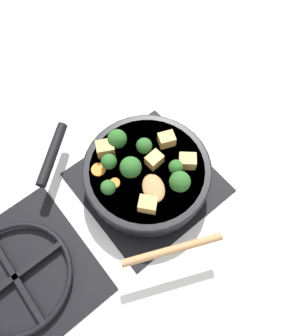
# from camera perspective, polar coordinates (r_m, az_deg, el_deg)

# --- Properties ---
(ground_plane) EXTENTS (2.40, 2.40, 0.00)m
(ground_plane) POSITION_cam_1_polar(r_m,az_deg,el_deg) (0.81, 0.00, -2.56)
(ground_plane) COLOR silver
(front_burner_grate) EXTENTS (0.31, 0.31, 0.03)m
(front_burner_grate) POSITION_cam_1_polar(r_m,az_deg,el_deg) (0.80, 0.00, -2.21)
(front_burner_grate) COLOR black
(front_burner_grate) RESTS_ON ground_plane
(rear_burner_grate) EXTENTS (0.31, 0.31, 0.03)m
(rear_burner_grate) POSITION_cam_1_polar(r_m,az_deg,el_deg) (0.79, -21.70, -17.33)
(rear_burner_grate) COLOR black
(rear_burner_grate) RESTS_ON ground_plane
(skillet_pan) EXTENTS (0.38, 0.36, 0.06)m
(skillet_pan) POSITION_cam_1_polar(r_m,az_deg,el_deg) (0.76, -0.18, -0.78)
(skillet_pan) COLOR black
(skillet_pan) RESTS_ON front_burner_grate
(wooden_spoon) EXTENTS (0.22, 0.20, 0.02)m
(wooden_spoon) POSITION_cam_1_polar(r_m,az_deg,el_deg) (0.69, 2.85, -9.01)
(wooden_spoon) COLOR #A87A4C
(wooden_spoon) RESTS_ON skillet_pan
(tofu_cube_center_large) EXTENTS (0.03, 0.04, 0.03)m
(tofu_cube_center_large) POSITION_cam_1_polar(r_m,az_deg,el_deg) (0.73, 1.19, 1.53)
(tofu_cube_center_large) COLOR tan
(tofu_cube_center_large) RESTS_ON skillet_pan
(tofu_cube_near_handle) EXTENTS (0.05, 0.05, 0.03)m
(tofu_cube_near_handle) POSITION_cam_1_polar(r_m,az_deg,el_deg) (0.73, 7.04, 1.20)
(tofu_cube_near_handle) COLOR tan
(tofu_cube_near_handle) RESTS_ON skillet_pan
(tofu_cube_east_chunk) EXTENTS (0.05, 0.05, 0.03)m
(tofu_cube_east_chunk) POSITION_cam_1_polar(r_m,az_deg,el_deg) (0.69, 0.13, -6.36)
(tofu_cube_east_chunk) COLOR tan
(tofu_cube_east_chunk) RESTS_ON skillet_pan
(tofu_cube_west_chunk) EXTENTS (0.05, 0.05, 0.03)m
(tofu_cube_west_chunk) POSITION_cam_1_polar(r_m,az_deg,el_deg) (0.75, -7.24, 3.40)
(tofu_cube_west_chunk) COLOR tan
(tofu_cube_west_chunk) RESTS_ON skillet_pan
(tofu_cube_back_piece) EXTENTS (0.04, 0.04, 0.03)m
(tofu_cube_back_piece) POSITION_cam_1_polar(r_m,az_deg,el_deg) (0.76, 3.42, 4.97)
(tofu_cube_back_piece) COLOR tan
(tofu_cube_back_piece) RESTS_ON skillet_pan
(broccoli_floret_near_spoon) EXTENTS (0.04, 0.04, 0.05)m
(broccoli_floret_near_spoon) POSITION_cam_1_polar(r_m,az_deg,el_deg) (0.74, -5.22, 5.05)
(broccoli_floret_near_spoon) COLOR #709956
(broccoli_floret_near_spoon) RESTS_ON skillet_pan
(broccoli_floret_center_top) EXTENTS (0.05, 0.05, 0.05)m
(broccoli_floret_center_top) POSITION_cam_1_polar(r_m,az_deg,el_deg) (0.70, 5.74, -2.39)
(broccoli_floret_center_top) COLOR #709956
(broccoli_floret_center_top) RESTS_ON skillet_pan
(broccoli_floret_east_rim) EXTENTS (0.03, 0.03, 0.04)m
(broccoli_floret_east_rim) POSITION_cam_1_polar(r_m,az_deg,el_deg) (0.72, 5.03, 0.16)
(broccoli_floret_east_rim) COLOR #709956
(broccoli_floret_east_rim) RESTS_ON skillet_pan
(broccoli_floret_west_rim) EXTENTS (0.03, 0.03, 0.04)m
(broccoli_floret_west_rim) POSITION_cam_1_polar(r_m,az_deg,el_deg) (0.70, -6.77, -3.39)
(broccoli_floret_west_rim) COLOR #709956
(broccoli_floret_west_rim) RESTS_ON skillet_pan
(broccoli_floret_north_edge) EXTENTS (0.05, 0.05, 0.05)m
(broccoli_floret_north_edge) POSITION_cam_1_polar(r_m,az_deg,el_deg) (0.71, -2.86, 0.10)
(broccoli_floret_north_edge) COLOR #709956
(broccoli_floret_north_edge) RESTS_ON skillet_pan
(broccoli_floret_south_cluster) EXTENTS (0.04, 0.04, 0.04)m
(broccoli_floret_south_cluster) POSITION_cam_1_polar(r_m,az_deg,el_deg) (0.72, -6.65, 1.09)
(broccoli_floret_south_cluster) COLOR #709956
(broccoli_floret_south_cluster) RESTS_ON skillet_pan
(broccoli_floret_mid_floret) EXTENTS (0.04, 0.04, 0.04)m
(broccoli_floret_mid_floret) POSITION_cam_1_polar(r_m,az_deg,el_deg) (0.74, -0.50, 3.86)
(broccoli_floret_mid_floret) COLOR #709956
(broccoli_floret_mid_floret) RESTS_ON skillet_pan
(carrot_slice_orange_thin) EXTENTS (0.02, 0.02, 0.01)m
(carrot_slice_orange_thin) POSITION_cam_1_polar(r_m,az_deg,el_deg) (0.72, -5.66, -2.61)
(carrot_slice_orange_thin) COLOR orange
(carrot_slice_orange_thin) RESTS_ON skillet_pan
(carrot_slice_near_center) EXTENTS (0.03, 0.03, 0.01)m
(carrot_slice_near_center) POSITION_cam_1_polar(r_m,az_deg,el_deg) (0.74, -8.45, -0.29)
(carrot_slice_near_center) COLOR orange
(carrot_slice_near_center) RESTS_ON skillet_pan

